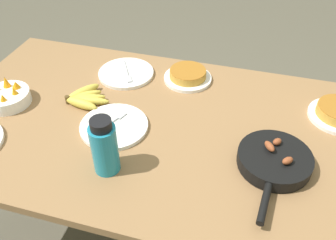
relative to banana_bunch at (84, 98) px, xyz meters
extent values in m
plane|color=#565142|center=(0.38, -0.05, -0.74)|extent=(14.00, 14.00, 0.00)
cube|color=olive|center=(0.38, -0.05, -0.04)|extent=(1.85, 0.99, 0.03)
cylinder|color=olive|center=(-0.48, 0.38, -0.40)|extent=(0.07, 0.07, 0.69)
ellipsoid|color=gold|center=(0.01, -0.04, 0.00)|extent=(0.16, 0.06, 0.04)
ellipsoid|color=gold|center=(0.02, -0.01, 0.00)|extent=(0.19, 0.07, 0.04)
ellipsoid|color=gold|center=(0.01, 0.00, 0.00)|extent=(0.17, 0.10, 0.03)
ellipsoid|color=gold|center=(-0.01, 0.02, 0.00)|extent=(0.14, 0.12, 0.03)
ellipsoid|color=gold|center=(-0.02, 0.04, 0.00)|extent=(0.12, 0.16, 0.04)
cylinder|color=#4C3819|center=(-0.06, -0.03, 0.00)|extent=(0.02, 0.02, 0.04)
cylinder|color=black|center=(0.79, -0.15, -0.01)|extent=(0.25, 0.25, 0.01)
cylinder|color=black|center=(0.79, -0.15, 0.01)|extent=(0.25, 0.25, 0.04)
cylinder|color=black|center=(0.77, -0.35, 0.02)|extent=(0.04, 0.16, 0.02)
ellipsoid|color=brown|center=(0.79, -0.10, 0.05)|extent=(0.04, 0.04, 0.02)
ellipsoid|color=brown|center=(0.83, -0.18, 0.05)|extent=(0.05, 0.05, 0.03)
ellipsoid|color=brown|center=(0.77, -0.13, 0.05)|extent=(0.05, 0.05, 0.02)
cylinder|color=white|center=(0.38, 0.28, -0.01)|extent=(0.22, 0.22, 0.02)
cylinder|color=gold|center=(0.38, 0.28, 0.01)|extent=(0.17, 0.17, 0.03)
cylinder|color=#9B601E|center=(0.38, 0.28, 0.03)|extent=(0.16, 0.16, 0.00)
cylinder|color=white|center=(0.19, -0.12, -0.01)|extent=(0.26, 0.26, 0.02)
cylinder|color=#B2B2B7|center=(0.17, -0.14, 0.00)|extent=(0.05, 0.11, 0.01)
cube|color=#B2B2B7|center=(0.20, -0.06, 0.00)|extent=(0.04, 0.05, 0.00)
cylinder|color=white|center=(0.10, 0.24, -0.01)|extent=(0.26, 0.26, 0.02)
cylinder|color=#B2B2B7|center=(0.09, 0.27, 0.00)|extent=(0.07, 0.12, 0.01)
cube|color=#B2B2B7|center=(0.13, 0.19, 0.00)|extent=(0.04, 0.06, 0.00)
cylinder|color=white|center=(-0.30, -0.09, 0.01)|extent=(0.19, 0.19, 0.05)
cone|color=orange|center=(-0.26, -0.09, 0.05)|extent=(0.03, 0.03, 0.04)
cone|color=orange|center=(-0.28, -0.05, 0.05)|extent=(0.06, 0.06, 0.05)
cone|color=orange|center=(-0.32, -0.05, 0.05)|extent=(0.05, 0.05, 0.05)
cone|color=orange|center=(-0.28, -0.14, 0.05)|extent=(0.04, 0.04, 0.04)
cylinder|color=teal|center=(0.24, -0.32, 0.07)|extent=(0.09, 0.09, 0.18)
cylinder|color=black|center=(0.24, -0.32, 0.18)|extent=(0.07, 0.07, 0.03)
camera|label=1|loc=(0.67, -1.05, 0.91)|focal=38.00mm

